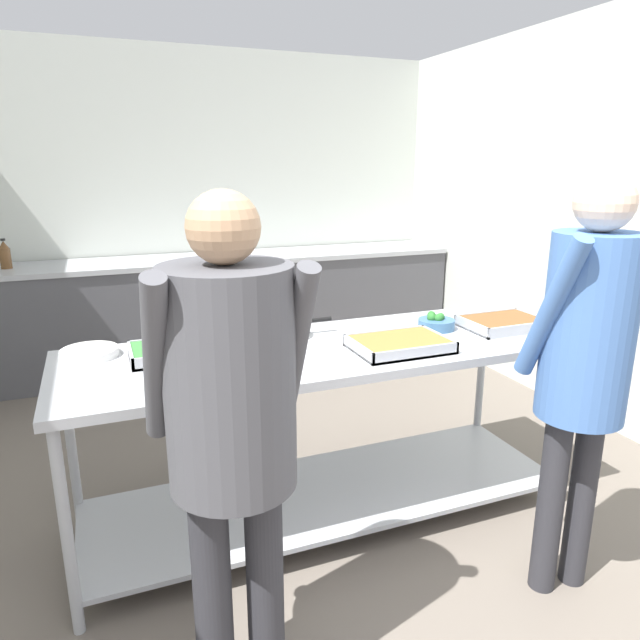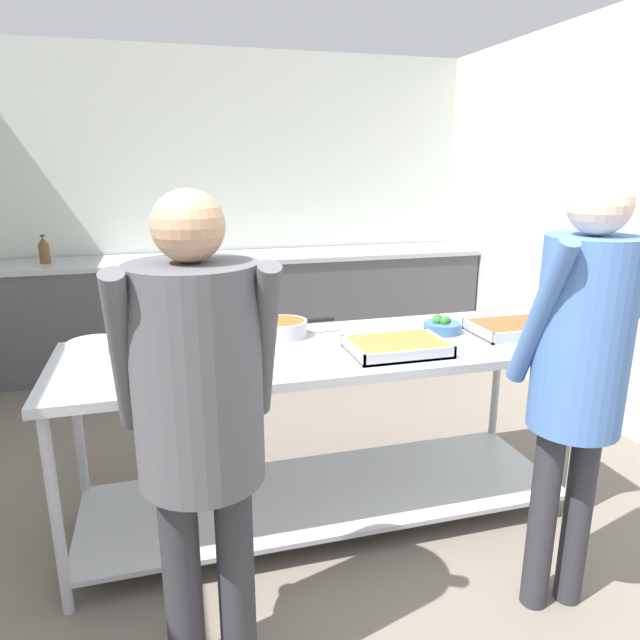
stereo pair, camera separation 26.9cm
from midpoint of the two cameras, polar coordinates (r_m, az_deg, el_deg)
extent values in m
cube|color=silver|center=(5.29, -13.18, 10.93)|extent=(4.41, 0.06, 2.65)
cube|color=silver|center=(4.33, 22.06, 9.32)|extent=(0.06, 4.30, 2.65)
cube|color=#4C4C51|center=(5.07, -11.94, 0.75)|extent=(4.25, 0.62, 0.89)
cube|color=#ADAFB5|center=(4.98, -12.24, 5.96)|extent=(4.25, 0.65, 0.04)
cube|color=black|center=(5.17, -3.25, 6.71)|extent=(0.46, 0.37, 0.02)
cube|color=#ADAFB5|center=(2.63, -2.13, -3.10)|extent=(2.40, 0.79, 0.04)
cube|color=#ADAFB5|center=(2.95, -1.98, -16.95)|extent=(2.32, 0.71, 0.02)
cylinder|color=#ADAFB5|center=(2.40, -27.16, -18.60)|extent=(0.04, 0.04, 0.84)
cylinder|color=#ADAFB5|center=(3.09, 21.16, -10.11)|extent=(0.04, 0.04, 0.84)
cylinder|color=#ADAFB5|center=(3.01, -26.04, -11.42)|extent=(0.04, 0.04, 0.84)
cylinder|color=#ADAFB5|center=(3.58, 13.70, -5.96)|extent=(0.04, 0.04, 0.84)
cylinder|color=white|center=(2.73, -24.70, -3.27)|extent=(0.25, 0.25, 0.01)
cylinder|color=white|center=(2.73, -24.73, -3.03)|extent=(0.24, 0.24, 0.01)
cylinder|color=white|center=(2.72, -24.76, -2.79)|extent=(0.24, 0.24, 0.01)
cube|color=#ADAFB5|center=(2.60, -15.95, -3.32)|extent=(0.49, 0.27, 0.01)
cube|color=#387A38|center=(2.59, -15.99, -2.79)|extent=(0.47, 0.25, 0.04)
cube|color=#ADAFB5|center=(2.47, -15.66, -3.75)|extent=(0.49, 0.01, 0.05)
cube|color=#ADAFB5|center=(2.72, -16.27, -2.07)|extent=(0.49, 0.01, 0.05)
cube|color=#ADAFB5|center=(2.59, -21.26, -3.40)|extent=(0.01, 0.27, 0.05)
cube|color=#ADAFB5|center=(2.62, -10.78, -2.33)|extent=(0.01, 0.27, 0.05)
cylinder|color=#ADAFB5|center=(2.77, -6.60, -0.97)|extent=(0.23, 0.23, 0.08)
cylinder|color=brown|center=(2.76, -6.63, -0.31)|extent=(0.20, 0.20, 0.01)
cylinder|color=black|center=(2.81, -2.96, -0.02)|extent=(0.14, 0.02, 0.02)
cube|color=#ADAFB5|center=(2.58, 5.03, -2.91)|extent=(0.43, 0.30, 0.01)
cube|color=#9E6B33|center=(2.57, 5.04, -2.38)|extent=(0.40, 0.28, 0.04)
cube|color=#ADAFB5|center=(2.45, 6.55, -3.41)|extent=(0.43, 0.01, 0.05)
cube|color=#ADAFB5|center=(2.70, 3.67, -1.59)|extent=(0.43, 0.01, 0.05)
cube|color=#ADAFB5|center=(2.49, 0.78, -3.00)|extent=(0.01, 0.30, 0.05)
cube|color=#ADAFB5|center=(2.67, 9.02, -1.94)|extent=(0.01, 0.30, 0.05)
cylinder|color=#3D668C|center=(2.92, 9.01, -0.45)|extent=(0.18, 0.18, 0.05)
sphere|color=#2D702D|center=(2.93, 9.43, 0.28)|extent=(0.04, 0.04, 0.04)
sphere|color=#2D702D|center=(2.96, 8.56, 0.45)|extent=(0.04, 0.04, 0.04)
sphere|color=#2D702D|center=(2.91, 8.52, 0.20)|extent=(0.04, 0.04, 0.04)
sphere|color=#2D702D|center=(2.90, 9.19, 0.16)|extent=(0.04, 0.04, 0.04)
cube|color=#ADAFB5|center=(3.02, 15.41, -0.71)|extent=(0.40, 0.29, 0.01)
cube|color=brown|center=(3.01, 15.44, -0.24)|extent=(0.37, 0.26, 0.04)
cube|color=#ADAFB5|center=(2.91, 17.03, -0.99)|extent=(0.40, 0.01, 0.05)
cube|color=#ADAFB5|center=(3.12, 13.94, 0.32)|extent=(0.40, 0.01, 0.05)
cube|color=#ADAFB5|center=(2.90, 12.38, -0.69)|extent=(0.01, 0.29, 0.05)
cube|color=#ADAFB5|center=(3.13, 18.27, 0.04)|extent=(0.01, 0.29, 0.05)
cylinder|color=#2D2D33|center=(2.51, 19.13, -17.16)|extent=(0.10, 0.10, 0.76)
cylinder|color=#2D2D33|center=(2.59, 21.93, -16.41)|extent=(0.10, 0.10, 0.76)
cylinder|color=#4770B2|center=(2.14, 18.80, 0.97)|extent=(0.11, 0.32, 0.57)
cylinder|color=#4770B2|center=(2.35, 25.85, 1.46)|extent=(0.11, 0.32, 0.57)
cylinder|color=#4770B2|center=(2.26, 22.28, -0.80)|extent=(0.32, 0.32, 0.70)
sphere|color=beige|center=(2.19, 23.50, 10.75)|extent=(0.21, 0.21, 0.21)
cylinder|color=#2D2D33|center=(2.09, -14.74, -24.65)|extent=(0.13, 0.13, 0.74)
cylinder|color=#2D2D33|center=(2.11, -9.53, -23.94)|extent=(0.13, 0.13, 0.74)
cylinder|color=#4C4C51|center=(1.70, -20.53, -4.03)|extent=(0.07, 0.31, 0.56)
cylinder|color=#4C4C51|center=(1.74, -6.87, -2.62)|extent=(0.07, 0.31, 0.56)
cylinder|color=#4C4C51|center=(1.74, -13.43, -5.85)|extent=(0.39, 0.39, 0.68)
sphere|color=tan|center=(1.63, -14.41, 8.95)|extent=(0.21, 0.21, 0.21)
cylinder|color=brown|center=(4.97, -30.34, 5.31)|extent=(0.08, 0.08, 0.15)
cone|color=brown|center=(4.95, -30.50, 6.50)|extent=(0.07, 0.07, 0.06)
cylinder|color=black|center=(4.95, -30.56, 6.93)|extent=(0.03, 0.03, 0.02)
camera|label=1|loc=(0.13, -92.86, -0.79)|focal=32.00mm
camera|label=2|loc=(0.13, 87.14, 0.79)|focal=32.00mm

